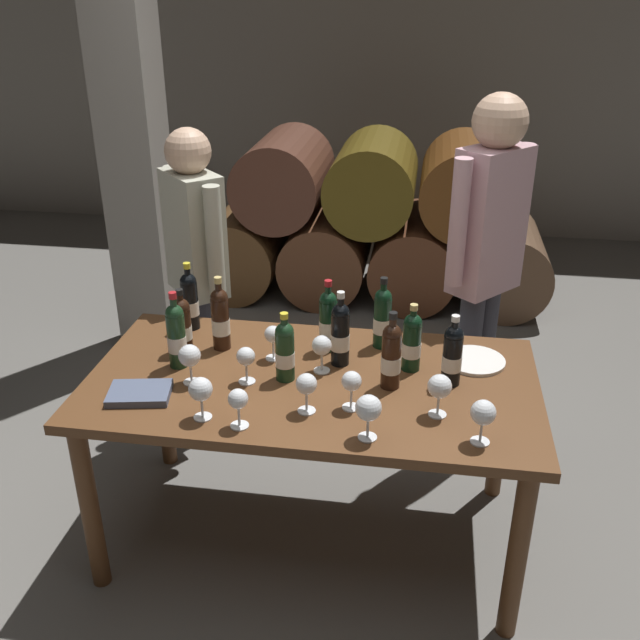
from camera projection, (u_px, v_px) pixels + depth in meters
The scene contains 31 objects.
ground_plane at pixel (313, 533), 3.03m from camera, with size 14.00×14.00×0.00m, color #66635E.
cellar_back_wall at pixel (391, 70), 6.16m from camera, with size 10.00×0.24×2.80m, color gray.
barrel_stack at pixel (371, 223), 5.11m from camera, with size 2.49×0.90×1.15m.
stone_pillar at pixel (133, 138), 4.07m from camera, with size 0.32×0.32×2.60m, color gray.
dining_table at pixel (312, 399), 2.74m from camera, with size 1.70×0.90×0.76m.
wine_bottle_0 at pixel (412, 341), 2.71m from camera, with size 0.07×0.07×0.27m.
wine_bottle_1 at pixel (220, 318), 2.87m from camera, with size 0.07×0.07×0.31m.
wine_bottle_2 at pixel (190, 300), 3.03m from camera, with size 0.07×0.07×0.30m.
wine_bottle_3 at pixel (182, 325), 2.85m from camera, with size 0.07×0.07×0.27m.
wine_bottle_4 at pixel (452, 354), 2.62m from camera, with size 0.07×0.07×0.28m.
wine_bottle_5 at pixel (391, 355), 2.59m from camera, with size 0.07×0.07×0.30m.
wine_bottle_6 at pixel (382, 317), 2.88m from camera, with size 0.07×0.07×0.30m.
wine_bottle_7 at pixel (285, 351), 2.65m from camera, with size 0.07×0.07×0.27m.
wine_bottle_8 at pixel (328, 320), 2.86m from camera, with size 0.07×0.07×0.30m.
wine_bottle_9 at pixel (176, 335), 2.73m from camera, with size 0.07×0.07×0.31m.
wine_bottle_10 at pixel (340, 333), 2.75m from camera, with size 0.07×0.07×0.31m.
wine_glass_0 at pixel (440, 387), 2.43m from camera, with size 0.08×0.08×0.16m.
wine_glass_1 at pixel (322, 347), 2.70m from camera, with size 0.08×0.08×0.15m.
wine_glass_2 at pixel (201, 390), 2.41m from camera, with size 0.08×0.08×0.16m.
wine_glass_3 at pixel (483, 414), 2.28m from camera, with size 0.08×0.08×0.16m.
wine_glass_4 at pixel (273, 336), 2.80m from camera, with size 0.07×0.07×0.14m.
wine_glass_5 at pixel (246, 358), 2.63m from camera, with size 0.07×0.07×0.14m.
wine_glass_6 at pixel (238, 401), 2.37m from camera, with size 0.07×0.07×0.14m.
wine_glass_7 at pixel (306, 385), 2.45m from camera, with size 0.07×0.07×0.15m.
wine_glass_8 at pixel (352, 383), 2.47m from camera, with size 0.07×0.07×0.15m.
wine_glass_9 at pixel (368, 409), 2.30m from camera, with size 0.09×0.09×0.16m.
wine_glass_10 at pixel (190, 357), 2.62m from camera, with size 0.08×0.08×0.16m.
tasting_notebook at pixel (140, 393), 2.58m from camera, with size 0.22×0.16×0.03m, color #4C5670.
serving_plate at pixel (474, 361), 2.81m from camera, with size 0.24×0.24×0.01m, color white.
sommelier_presenting at pixel (486, 249), 3.15m from camera, with size 0.35×0.39×1.72m.
taster_seated_left at pixel (197, 261), 3.36m from camera, with size 0.36×0.38×1.54m.
Camera 1 is at (0.39, -2.30, 2.14)m, focal length 40.06 mm.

